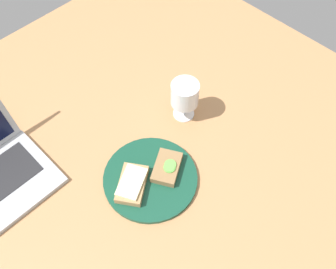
# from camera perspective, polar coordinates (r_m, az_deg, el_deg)

# --- Properties ---
(wooden_table) EXTENTS (1.40, 1.40, 0.03)m
(wooden_table) POSITION_cam_1_polar(r_m,az_deg,el_deg) (1.01, -2.20, -4.25)
(wooden_table) COLOR #B27F51
(wooden_table) RESTS_ON ground
(plate) EXTENTS (0.24, 0.24, 0.01)m
(plate) POSITION_cam_1_polar(r_m,az_deg,el_deg) (0.97, -2.71, -6.66)
(plate) COLOR #144733
(plate) RESTS_ON wooden_table
(sandwich_with_cheese) EXTENTS (0.12, 0.11, 0.03)m
(sandwich_with_cheese) POSITION_cam_1_polar(r_m,az_deg,el_deg) (0.94, -5.51, -7.49)
(sandwich_with_cheese) COLOR #A88456
(sandwich_with_cheese) RESTS_ON plate
(sandwich_with_cucumber) EXTENTS (0.11, 0.10, 0.02)m
(sandwich_with_cucumber) POSITION_cam_1_polar(r_m,az_deg,el_deg) (0.96, -0.03, -4.92)
(sandwich_with_cucumber) COLOR #937047
(sandwich_with_cucumber) RESTS_ON plate
(wine_glass) EXTENTS (0.08, 0.08, 0.12)m
(wine_glass) POSITION_cam_1_polar(r_m,az_deg,el_deg) (1.02, 2.56, 5.92)
(wine_glass) COLOR white
(wine_glass) RESTS_ON wooden_table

